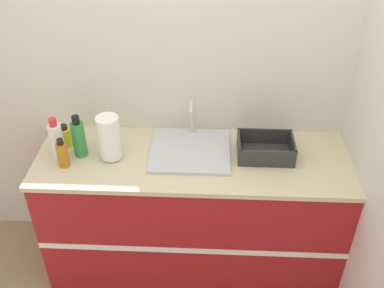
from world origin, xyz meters
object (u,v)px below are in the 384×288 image
sink (190,150)px  bottle_yellow (65,136)px  paper_towel_roll (109,138)px  dish_rack (265,150)px  bottle_amber (63,154)px  bottle_white_spray (57,141)px  bottle_green (79,138)px

sink → bottle_yellow: 0.76m
paper_towel_roll → dish_rack: paper_towel_roll is taller
paper_towel_roll → dish_rack: bearing=3.7°
dish_rack → bottle_yellow: bearing=177.7°
dish_rack → bottle_amber: size_ratio=1.78×
bottle_amber → bottle_yellow: (-0.04, 0.20, -0.02)m
sink → paper_towel_roll: paper_towel_roll is taller
bottle_amber → bottle_white_spray: (-0.05, 0.08, 0.04)m
paper_towel_roll → bottle_amber: 0.28m
dish_rack → bottle_yellow: bottle_yellow is taller
bottle_green → bottle_amber: bottle_green is taller
paper_towel_roll → bottle_green: size_ratio=1.03×
bottle_green → bottle_yellow: size_ratio=1.87×
sink → bottle_green: bearing=-175.1°
sink → dish_rack: (0.44, -0.01, 0.02)m
sink → bottle_amber: size_ratio=2.58×
bottle_green → sink: bearing=4.9°
bottle_amber → bottle_yellow: 0.21m
sink → bottle_yellow: size_ratio=3.31×
paper_towel_roll → bottle_green: 0.19m
paper_towel_roll → bottle_yellow: bearing=160.1°
bottle_white_spray → bottle_amber: bearing=-57.2°
paper_towel_roll → bottle_white_spray: paper_towel_roll is taller
sink → dish_rack: size_ratio=1.45×
sink → paper_towel_roll: 0.48m
sink → bottle_green: (-0.65, -0.06, 0.10)m
bottle_green → bottle_amber: bearing=-123.2°
sink → bottle_white_spray: size_ratio=1.75×
paper_towel_roll → bottle_white_spray: bearing=-177.1°
bottle_green → bottle_yellow: bottle_green is taller
bottle_green → bottle_amber: 0.14m
dish_rack → bottle_green: size_ratio=1.22×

